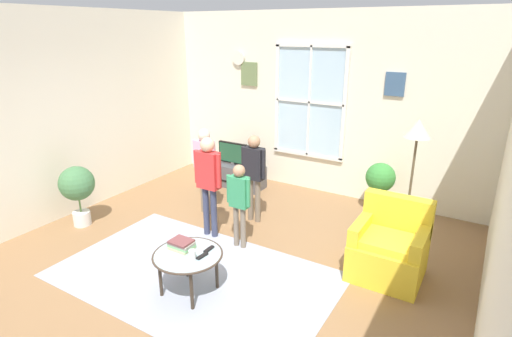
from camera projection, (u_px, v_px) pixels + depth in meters
name	position (u px, v px, depth m)	size (l,w,h in m)	color
ground_plane	(208.00, 273.00, 4.68)	(6.02, 6.57, 0.02)	olive
back_wall	(318.00, 104.00, 6.66)	(5.42, 0.17, 2.94)	silver
side_wall_left	(42.00, 120.00, 5.55)	(0.12, 5.97, 2.94)	silver
area_rug	(195.00, 275.00, 4.61)	(3.12, 1.90, 0.01)	#999EAD
tv_stand	(233.00, 175.00, 7.20)	(1.13, 0.42, 0.39)	#4C4C51
television	(233.00, 153.00, 7.07)	(0.57, 0.08, 0.40)	#4C4C4C
armchair	(389.00, 248.00, 4.54)	(0.76, 0.74, 0.87)	yellow
coffee_table	(188.00, 257.00, 4.19)	(0.73, 0.73, 0.46)	#99B2B7
book_stack	(181.00, 245.00, 4.27)	(0.26, 0.19, 0.10)	#C3C790
cup	(192.00, 255.00, 4.07)	(0.07, 0.07, 0.10)	white
remote_near_books	(209.00, 249.00, 4.25)	(0.04, 0.14, 0.02)	black
remote_near_cup	(202.00, 256.00, 4.13)	(0.04, 0.14, 0.02)	black
person_red_shirt	(209.00, 176.00, 5.23)	(0.41, 0.19, 1.36)	#333851
person_green_shirt	(239.00, 197.00, 5.00)	(0.33, 0.15, 1.11)	#726656
person_pink_shirt	(205.00, 161.00, 5.93)	(0.39, 0.18, 1.30)	#726656
person_black_shirt	(254.00, 169.00, 5.66)	(0.38, 0.17, 1.28)	#726656
potted_plant_by_window	(380.00, 181.00, 6.01)	(0.43, 0.43, 0.79)	silver
potted_plant_corner	(77.00, 187.00, 5.61)	(0.48, 0.48, 0.87)	silver
floor_lamp	(417.00, 142.00, 4.84)	(0.32, 0.32, 1.65)	black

